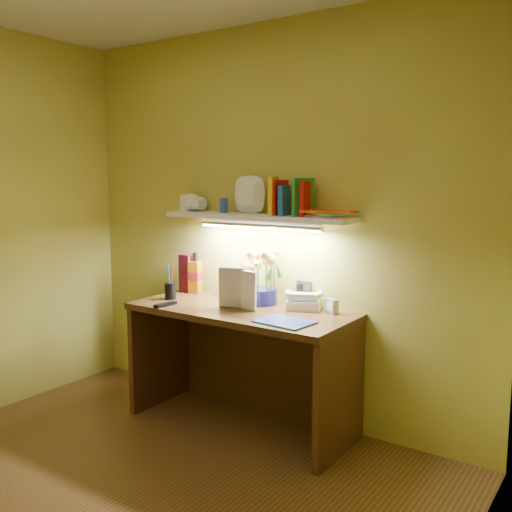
{
  "coord_description": "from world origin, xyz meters",
  "views": [
    {
      "loc": [
        2.01,
        -1.55,
        1.54
      ],
      "look_at": [
        0.01,
        1.35,
        1.06
      ],
      "focal_mm": 40.0,
      "sensor_mm": 36.0,
      "label": 1
    }
  ],
  "objects_px": {
    "desk_clock": "(331,306)",
    "whisky_bottle": "(195,273)",
    "flower_bouquet": "(261,277)",
    "telephone": "(304,300)",
    "desk": "(241,367)"
  },
  "relations": [
    {
      "from": "flower_bouquet",
      "to": "desk_clock",
      "type": "xyz_separation_m",
      "value": [
        0.48,
        0.03,
        -0.13
      ]
    },
    {
      "from": "telephone",
      "to": "desk_clock",
      "type": "bearing_deg",
      "value": -19.35
    },
    {
      "from": "telephone",
      "to": "desk_clock",
      "type": "height_order",
      "value": "telephone"
    },
    {
      "from": "flower_bouquet",
      "to": "telephone",
      "type": "xyz_separation_m",
      "value": [
        0.3,
        0.02,
        -0.11
      ]
    },
    {
      "from": "telephone",
      "to": "desk_clock",
      "type": "distance_m",
      "value": 0.18
    },
    {
      "from": "desk_clock",
      "to": "desk",
      "type": "bearing_deg",
      "value": -136.49
    },
    {
      "from": "flower_bouquet",
      "to": "telephone",
      "type": "height_order",
      "value": "flower_bouquet"
    },
    {
      "from": "telephone",
      "to": "whisky_bottle",
      "type": "distance_m",
      "value": 0.87
    },
    {
      "from": "telephone",
      "to": "whisky_bottle",
      "type": "bearing_deg",
      "value": 155.35
    },
    {
      "from": "desk",
      "to": "flower_bouquet",
      "type": "distance_m",
      "value": 0.57
    },
    {
      "from": "flower_bouquet",
      "to": "whisky_bottle",
      "type": "xyz_separation_m",
      "value": [
        -0.57,
        0.03,
        -0.03
      ]
    },
    {
      "from": "desk_clock",
      "to": "whisky_bottle",
      "type": "height_order",
      "value": "whisky_bottle"
    },
    {
      "from": "flower_bouquet",
      "to": "desk_clock",
      "type": "bearing_deg",
      "value": 3.77
    },
    {
      "from": "desk",
      "to": "desk_clock",
      "type": "relative_size",
      "value": 16.74
    },
    {
      "from": "desk",
      "to": "flower_bouquet",
      "type": "bearing_deg",
      "value": 78.01
    }
  ]
}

